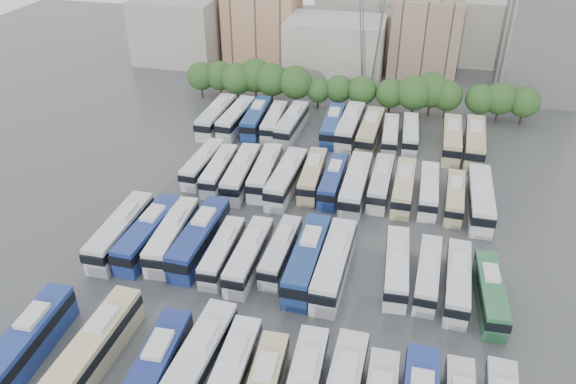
% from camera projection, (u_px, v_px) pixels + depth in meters
% --- Properties ---
extents(ground, '(220.00, 220.00, 0.00)m').
position_uv_depth(ground, '(304.00, 240.00, 69.87)').
color(ground, '#424447').
rests_on(ground, ground).
extents(tree_line, '(64.80, 7.96, 8.16)m').
position_uv_depth(tree_line, '(348.00, 87.00, 102.68)').
color(tree_line, black).
rests_on(tree_line, ground).
extents(city_buildings, '(102.00, 35.00, 20.00)m').
position_uv_depth(city_buildings, '(338.00, 24.00, 126.92)').
color(city_buildings, '#9E998E').
rests_on(city_buildings, ground).
extents(apartment_tower, '(14.00, 14.00, 26.00)m').
position_uv_depth(apartment_tower, '(547.00, 29.00, 104.57)').
color(apartment_tower, silver).
rests_on(apartment_tower, ground).
extents(bus_r0_s0, '(3.24, 13.33, 4.16)m').
position_uv_depth(bus_r0_s0, '(27.00, 342.00, 52.60)').
color(bus_r0_s0, navy).
rests_on(bus_r0_s0, ground).
extents(bus_r0_s2, '(3.28, 13.22, 4.12)m').
position_uv_depth(bus_r0_s2, '(97.00, 345.00, 52.35)').
color(bus_r0_s2, beige).
rests_on(bus_r0_s2, ground).
extents(bus_r0_s4, '(3.44, 13.38, 4.16)m').
position_uv_depth(bus_r0_s4, '(154.00, 373.00, 49.51)').
color(bus_r0_s4, navy).
rests_on(bus_r0_s4, ground).
extents(bus_r0_s5, '(3.60, 13.49, 4.19)m').
position_uv_depth(bus_r0_s5, '(197.00, 363.00, 50.50)').
color(bus_r0_s5, silver).
rests_on(bus_r0_s5, ground).
extents(bus_r0_s6, '(2.84, 12.18, 3.81)m').
position_uv_depth(bus_r0_s6, '(231.00, 376.00, 49.45)').
color(bus_r0_s6, white).
rests_on(bus_r0_s6, ground).
extents(bus_r1_s0, '(3.00, 13.33, 4.18)m').
position_uv_depth(bus_r1_s0, '(121.00, 231.00, 68.05)').
color(bus_r1_s0, silver).
rests_on(bus_r1_s0, ground).
extents(bus_r1_s1, '(3.31, 13.17, 4.10)m').
position_uv_depth(bus_r1_s1, '(148.00, 233.00, 67.70)').
color(bus_r1_s1, navy).
rests_on(bus_r1_s1, ground).
extents(bus_r1_s2, '(3.40, 12.75, 3.96)m').
position_uv_depth(bus_r1_s2, '(172.00, 235.00, 67.48)').
color(bus_r1_s2, silver).
rests_on(bus_r1_s2, ground).
extents(bus_r1_s3, '(3.27, 13.65, 4.26)m').
position_uv_depth(bus_r1_s3, '(200.00, 237.00, 66.82)').
color(bus_r1_s3, navy).
rests_on(bus_r1_s3, ground).
extents(bus_r1_s4, '(2.47, 10.98, 3.44)m').
position_uv_depth(bus_r1_s4, '(222.00, 251.00, 65.12)').
color(bus_r1_s4, silver).
rests_on(bus_r1_s4, ground).
extents(bus_r1_s5, '(2.80, 11.96, 3.74)m').
position_uv_depth(bus_r1_s5, '(249.00, 255.00, 64.29)').
color(bus_r1_s5, silver).
rests_on(bus_r1_s5, ground).
extents(bus_r1_s6, '(2.79, 11.23, 3.50)m').
position_uv_depth(bus_r1_s6, '(281.00, 251.00, 65.19)').
color(bus_r1_s6, silver).
rests_on(bus_r1_s6, ground).
extents(bus_r1_s7, '(3.18, 13.70, 4.28)m').
position_uv_depth(bus_r1_s7, '(307.00, 258.00, 63.33)').
color(bus_r1_s7, navy).
rests_on(bus_r1_s7, ground).
extents(bus_r1_s8, '(3.33, 13.65, 4.26)m').
position_uv_depth(bus_r1_s8, '(334.00, 264.00, 62.52)').
color(bus_r1_s8, silver).
rests_on(bus_r1_s8, ground).
extents(bus_r1_s10, '(3.12, 11.89, 3.70)m').
position_uv_depth(bus_r1_s10, '(397.00, 266.00, 62.59)').
color(bus_r1_s10, silver).
rests_on(bus_r1_s10, ground).
extents(bus_r1_s11, '(2.89, 11.16, 3.47)m').
position_uv_depth(bus_r1_s11, '(428.00, 273.00, 61.74)').
color(bus_r1_s11, silver).
rests_on(bus_r1_s11, ground).
extents(bus_r1_s12, '(3.03, 11.80, 3.67)m').
position_uv_depth(bus_r1_s12, '(457.00, 281.00, 60.48)').
color(bus_r1_s12, silver).
rests_on(bus_r1_s12, ground).
extents(bus_r1_s13, '(3.03, 11.37, 3.53)m').
position_uv_depth(bus_r1_s13, '(490.00, 293.00, 58.94)').
color(bus_r1_s13, '#2E6D44').
rests_on(bus_r1_s13, ground).
extents(bus_r2_s1, '(3.02, 11.67, 3.63)m').
position_uv_depth(bus_r2_s1, '(203.00, 163.00, 83.22)').
color(bus_r2_s1, silver).
rests_on(bus_r2_s1, ground).
extents(bus_r2_s2, '(2.88, 11.60, 3.62)m').
position_uv_depth(bus_r2_s2, '(219.00, 170.00, 81.52)').
color(bus_r2_s2, white).
rests_on(bus_r2_s2, ground).
extents(bus_r2_s3, '(3.38, 13.01, 4.05)m').
position_uv_depth(bus_r2_s3, '(241.00, 173.00, 80.39)').
color(bus_r2_s3, silver).
rests_on(bus_r2_s3, ground).
extents(bus_r2_s4, '(3.24, 12.57, 3.91)m').
position_uv_depth(bus_r2_s4, '(265.00, 172.00, 80.79)').
color(bus_r2_s4, silver).
rests_on(bus_r2_s4, ground).
extents(bus_r2_s5, '(3.42, 13.23, 4.12)m').
position_uv_depth(bus_r2_s5, '(286.00, 178.00, 79.09)').
color(bus_r2_s5, silver).
rests_on(bus_r2_s5, ground).
extents(bus_r2_s6, '(2.96, 11.95, 3.73)m').
position_uv_depth(bus_r2_s6, '(313.00, 175.00, 80.21)').
color(bus_r2_s6, tan).
rests_on(bus_r2_s6, ground).
extents(bus_r2_s7, '(2.64, 11.58, 3.63)m').
position_uv_depth(bus_r2_s7, '(333.00, 180.00, 78.93)').
color(bus_r2_s7, navy).
rests_on(bus_r2_s7, ground).
extents(bus_r2_s8, '(3.14, 13.66, 4.27)m').
position_uv_depth(bus_r2_s8, '(356.00, 184.00, 77.39)').
color(bus_r2_s8, silver).
rests_on(bus_r2_s8, ground).
extents(bus_r2_s9, '(2.87, 12.06, 3.77)m').
position_uv_depth(bus_r2_s9, '(381.00, 182.00, 78.36)').
color(bus_r2_s9, silver).
rests_on(bus_r2_s9, ground).
extents(bus_r2_s10, '(2.82, 12.07, 3.77)m').
position_uv_depth(bus_r2_s10, '(404.00, 186.00, 77.36)').
color(bus_r2_s10, '#C9BE8A').
rests_on(bus_r2_s10, ground).
extents(bus_r2_s11, '(2.52, 11.49, 3.60)m').
position_uv_depth(bus_r2_s11, '(429.00, 190.00, 76.78)').
color(bus_r2_s11, white).
rests_on(bus_r2_s11, ground).
extents(bus_r2_s12, '(2.84, 10.92, 3.40)m').
position_uv_depth(bus_r2_s12, '(455.00, 197.00, 75.46)').
color(bus_r2_s12, '#C7B689').
rests_on(bus_r2_s12, ground).
extents(bus_r2_s13, '(2.99, 13.49, 4.23)m').
position_uv_depth(bus_r2_s13, '(480.00, 198.00, 74.34)').
color(bus_r2_s13, silver).
rests_on(bus_r2_s13, ground).
extents(bus_r3_s0, '(3.15, 13.42, 4.20)m').
position_uv_depth(bus_r3_s0, '(216.00, 116.00, 97.28)').
color(bus_r3_s0, silver).
rests_on(bus_r3_s0, ground).
extents(bus_r3_s1, '(3.42, 12.94, 4.02)m').
position_uv_depth(bus_r3_s1, '(236.00, 118.00, 96.99)').
color(bus_r3_s1, silver).
rests_on(bus_r3_s1, ground).
extents(bus_r3_s2, '(3.34, 12.86, 4.00)m').
position_uv_depth(bus_r3_s2, '(256.00, 118.00, 96.94)').
color(bus_r3_s2, navy).
rests_on(bus_r3_s2, ground).
extents(bus_r3_s3, '(3.05, 11.85, 3.69)m').
position_uv_depth(bus_r3_s3, '(274.00, 121.00, 96.09)').
color(bus_r3_s3, silver).
rests_on(bus_r3_s3, ground).
extents(bus_r3_s4, '(3.42, 12.94, 4.02)m').
position_uv_depth(bus_r3_s4, '(292.00, 123.00, 94.96)').
color(bus_r3_s4, silver).
rests_on(bus_r3_s4, ground).
extents(bus_r3_s6, '(3.01, 12.48, 3.90)m').
position_uv_depth(bus_r3_s6, '(333.00, 125.00, 94.51)').
color(bus_r3_s6, navy).
rests_on(bus_r3_s6, ground).
extents(bus_r3_s7, '(3.48, 13.68, 4.26)m').
position_uv_depth(bus_r3_s7, '(350.00, 126.00, 93.89)').
color(bus_r3_s7, silver).
rests_on(bus_r3_s7, ground).
extents(bus_r3_s8, '(3.49, 13.47, 4.19)m').
position_uv_depth(bus_r3_s8, '(370.00, 131.00, 92.18)').
color(bus_r3_s8, tan).
rests_on(bus_r3_s8, ground).
extents(bus_r3_s9, '(2.87, 11.28, 3.51)m').
position_uv_depth(bus_r3_s9, '(390.00, 134.00, 91.82)').
color(bus_r3_s9, silver).
rests_on(bus_r3_s9, ground).
extents(bus_r3_s10, '(2.92, 11.52, 3.59)m').
position_uv_depth(bus_r3_s10, '(410.00, 134.00, 91.94)').
color(bus_r3_s10, silver).
rests_on(bus_r3_s10, ground).
extents(bus_r3_s12, '(3.09, 13.21, 4.13)m').
position_uv_depth(bus_r3_s12, '(452.00, 139.00, 89.72)').
color(bus_r3_s12, tan).
rests_on(bus_r3_s12, ground).
extents(bus_r3_s13, '(3.65, 13.78, 4.28)m').
position_uv_depth(bus_r3_s13, '(475.00, 141.00, 88.83)').
color(bus_r3_s13, tan).
rests_on(bus_r3_s13, ground).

